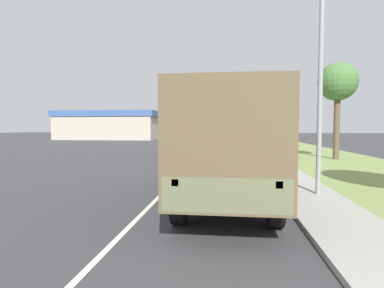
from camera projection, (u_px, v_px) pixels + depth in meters
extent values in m
plane|color=#38383A|center=(210.00, 145.00, 35.52)|extent=(180.00, 180.00, 0.00)
cube|color=silver|center=(210.00, 145.00, 35.52)|extent=(0.12, 120.00, 0.00)
cube|color=#9E9B93|center=(248.00, 145.00, 34.98)|extent=(1.80, 120.00, 0.12)
cube|color=olive|center=(287.00, 146.00, 34.47)|extent=(7.00, 120.00, 0.02)
cube|color=#606647|center=(227.00, 140.00, 11.64)|extent=(2.32, 2.18, 2.05)
cube|color=brown|center=(227.00, 139.00, 7.76)|extent=(2.32, 5.62, 2.41)
cube|color=#606647|center=(226.00, 195.00, 5.07)|extent=(2.21, 0.10, 0.60)
cube|color=red|center=(175.00, 182.00, 5.14)|extent=(0.12, 0.06, 0.12)
cube|color=red|center=(279.00, 185.00, 4.94)|extent=(0.12, 0.06, 0.12)
cylinder|color=black|center=(201.00, 167.00, 11.70)|extent=(0.30, 1.16, 1.16)
cylinder|color=black|center=(253.00, 167.00, 11.47)|extent=(0.30, 1.16, 1.16)
cylinder|color=black|center=(180.00, 197.00, 6.55)|extent=(0.30, 1.16, 1.16)
cylinder|color=black|center=(274.00, 200.00, 6.31)|extent=(0.30, 1.16, 1.16)
cylinder|color=black|center=(190.00, 183.00, 8.22)|extent=(0.30, 1.16, 1.16)
cylinder|color=black|center=(265.00, 185.00, 7.98)|extent=(0.30, 1.16, 1.16)
cube|color=maroon|center=(221.00, 149.00, 22.67)|extent=(1.94, 4.74, 0.64)
cube|color=black|center=(221.00, 140.00, 22.73)|extent=(1.71, 2.13, 0.67)
cylinder|color=black|center=(210.00, 150.00, 24.29)|extent=(0.20, 0.64, 0.64)
cylinder|color=black|center=(232.00, 150.00, 24.08)|extent=(0.20, 0.64, 0.64)
cylinder|color=black|center=(208.00, 153.00, 21.28)|extent=(0.20, 0.64, 0.64)
cylinder|color=black|center=(233.00, 153.00, 21.08)|extent=(0.20, 0.64, 0.64)
cube|color=#B7BABF|center=(194.00, 142.00, 33.89)|extent=(1.73, 4.75, 0.65)
cube|color=black|center=(194.00, 136.00, 33.95)|extent=(1.52, 2.14, 0.68)
cylinder|color=black|center=(189.00, 143.00, 35.50)|extent=(0.20, 0.64, 0.64)
cylinder|color=black|center=(202.00, 143.00, 35.32)|extent=(0.20, 0.64, 0.64)
cylinder|color=black|center=(186.00, 144.00, 32.48)|extent=(0.20, 0.64, 0.64)
cylinder|color=black|center=(200.00, 144.00, 32.30)|extent=(0.20, 0.64, 0.64)
cube|color=#336B3D|center=(224.00, 139.00, 44.44)|extent=(1.80, 4.09, 0.57)
cube|color=black|center=(224.00, 135.00, 44.49)|extent=(1.59, 1.84, 0.61)
cylinder|color=black|center=(219.00, 139.00, 45.84)|extent=(0.20, 0.64, 0.64)
cylinder|color=black|center=(229.00, 139.00, 45.65)|extent=(0.20, 0.64, 0.64)
cylinder|color=black|center=(218.00, 140.00, 43.25)|extent=(0.20, 0.64, 0.64)
cylinder|color=black|center=(229.00, 140.00, 43.06)|extent=(0.20, 0.64, 0.64)
cube|color=maroon|center=(207.00, 137.00, 53.17)|extent=(1.84, 4.83, 0.69)
cube|color=black|center=(207.00, 133.00, 53.22)|extent=(1.62, 2.18, 0.71)
cylinder|color=black|center=(203.00, 137.00, 54.81)|extent=(0.20, 0.64, 0.64)
cylinder|color=black|center=(212.00, 137.00, 54.61)|extent=(0.20, 0.64, 0.64)
cylinder|color=black|center=(202.00, 138.00, 51.74)|extent=(0.20, 0.64, 0.64)
cylinder|color=black|center=(211.00, 138.00, 51.55)|extent=(0.20, 0.64, 0.64)
cylinder|color=gray|center=(321.00, 75.00, 8.74)|extent=(0.14, 0.14, 7.02)
cylinder|color=brown|center=(337.00, 126.00, 19.68)|extent=(0.38, 0.38, 4.41)
sphere|color=#477038|center=(338.00, 82.00, 19.53)|extent=(2.49, 2.49, 2.49)
cube|color=#B2A893|center=(109.00, 128.00, 54.19)|extent=(17.45, 8.38, 4.02)
cube|color=#385693|center=(109.00, 114.00, 54.05)|extent=(18.15, 8.71, 1.01)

